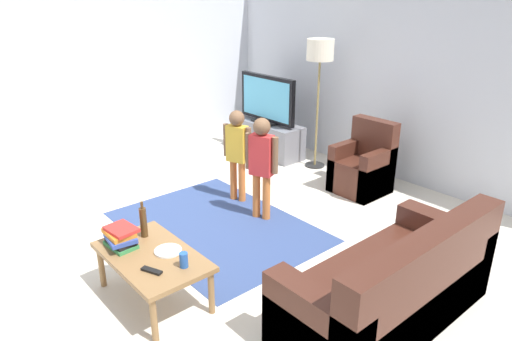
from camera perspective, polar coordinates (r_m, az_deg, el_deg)
The scene contains 17 objects.
ground at distance 4.71m, azimuth -5.61°, elevation -9.13°, with size 7.80×7.80×0.00m, color beige.
wall_back at distance 6.35m, azimuth 16.99°, elevation 11.10°, with size 6.00×0.12×2.70m, color silver.
wall_left at distance 6.84m, azimuth -21.06°, elevation 11.30°, with size 0.12×6.00×2.70m, color silver.
area_rug at distance 5.05m, azimuth -4.83°, elevation -6.85°, with size 2.20×1.60×0.01m, color #33477A.
tv_stand at distance 7.16m, azimuth 1.45°, elevation 3.97°, with size 1.20×0.44×0.50m.
tv at distance 6.98m, azimuth 1.37°, elevation 8.67°, with size 1.10×0.28×0.71m.
couch at distance 3.73m, azimuth 16.76°, elevation -13.88°, with size 0.80×1.80×0.86m.
armchair at distance 5.95m, azimuth 13.12°, elevation 0.26°, with size 0.60×0.60×0.90m.
floor_lamp at distance 6.39m, azimuth 7.87°, elevation 13.64°, with size 0.36×0.36×1.78m.
child_near_tv at distance 5.41m, azimuth -2.32°, elevation 2.83°, with size 0.35×0.20×1.11m.
child_center at distance 4.95m, azimuth 0.69°, elevation 1.36°, with size 0.36×0.22×1.15m.
coffee_table at distance 3.86m, azimuth -12.64°, elevation -10.63°, with size 1.00×0.60×0.42m.
book_stack at distance 3.97m, azimuth -16.31°, elevation -7.84°, with size 0.31×0.25×0.16m.
bottle at distance 4.05m, azimuth -13.66°, elevation -6.14°, with size 0.06×0.06×0.32m.
tv_remote at distance 3.62m, azimuth -12.69°, elevation -11.91°, with size 0.17×0.05×0.02m, color black.
soda_can at distance 3.61m, azimuth -8.87°, elevation -10.80°, with size 0.07×0.07×0.12m, color #2659B2.
plate at distance 3.84m, azimuth -10.75°, elevation -9.66°, with size 0.22×0.22×0.02m.
Camera 1 is at (3.36, -2.29, 2.39)m, focal length 32.57 mm.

